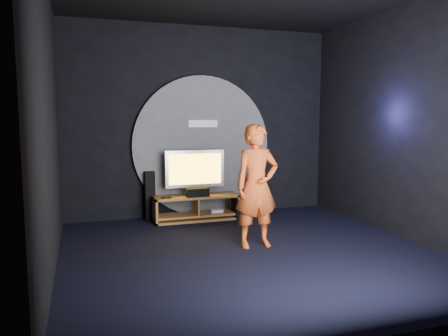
# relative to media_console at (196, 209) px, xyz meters

# --- Properties ---
(floor) EXTENTS (5.00, 5.00, 0.00)m
(floor) POSITION_rel_media_console_xyz_m (0.22, -2.05, -0.19)
(floor) COLOR black
(floor) RESTS_ON ground
(back_wall) EXTENTS (5.00, 0.04, 3.50)m
(back_wall) POSITION_rel_media_console_xyz_m (0.22, 0.45, 1.56)
(back_wall) COLOR black
(back_wall) RESTS_ON ground
(front_wall) EXTENTS (5.00, 0.04, 3.50)m
(front_wall) POSITION_rel_media_console_xyz_m (0.22, -4.55, 1.56)
(front_wall) COLOR black
(front_wall) RESTS_ON ground
(left_wall) EXTENTS (0.04, 5.00, 3.50)m
(left_wall) POSITION_rel_media_console_xyz_m (-2.28, -2.05, 1.56)
(left_wall) COLOR black
(left_wall) RESTS_ON ground
(right_wall) EXTENTS (0.04, 5.00, 3.50)m
(right_wall) POSITION_rel_media_console_xyz_m (2.72, -2.05, 1.56)
(right_wall) COLOR black
(right_wall) RESTS_ON ground
(wall_disc_panel) EXTENTS (2.60, 0.11, 2.60)m
(wall_disc_panel) POSITION_rel_media_console_xyz_m (0.22, 0.39, 1.11)
(wall_disc_panel) COLOR #515156
(wall_disc_panel) RESTS_ON ground
(media_console) EXTENTS (1.52, 0.45, 0.45)m
(media_console) POSITION_rel_media_console_xyz_m (0.00, 0.00, 0.00)
(media_console) COLOR olive
(media_console) RESTS_ON ground
(tv) EXTENTS (1.07, 0.22, 0.80)m
(tv) POSITION_rel_media_console_xyz_m (-0.01, 0.07, 0.70)
(tv) COLOR #AEAEB5
(tv) RESTS_ON media_console
(center_speaker) EXTENTS (0.40, 0.15, 0.15)m
(center_speaker) POSITION_rel_media_console_xyz_m (-0.01, -0.12, 0.33)
(center_speaker) COLOR black
(center_speaker) RESTS_ON media_console
(remote) EXTENTS (0.18, 0.05, 0.02)m
(remote) POSITION_rel_media_console_xyz_m (-0.57, -0.12, 0.27)
(remote) COLOR black
(remote) RESTS_ON media_console
(tower_speaker_left) EXTENTS (0.18, 0.19, 0.88)m
(tower_speaker_left) POSITION_rel_media_console_xyz_m (-0.79, 0.30, 0.24)
(tower_speaker_left) COLOR black
(tower_speaker_left) RESTS_ON ground
(tower_speaker_right) EXTENTS (0.18, 0.19, 0.88)m
(tower_speaker_right) POSITION_rel_media_console_xyz_m (1.06, -0.24, 0.24)
(tower_speaker_right) COLOR black
(tower_speaker_right) RESTS_ON ground
(subwoofer) EXTENTS (0.33, 0.33, 0.36)m
(subwoofer) POSITION_rel_media_console_xyz_m (0.84, -0.10, -0.01)
(subwoofer) COLOR black
(subwoofer) RESTS_ON ground
(player) EXTENTS (0.64, 0.42, 1.75)m
(player) POSITION_rel_media_console_xyz_m (0.42, -1.81, 0.68)
(player) COLOR #C64A1B
(player) RESTS_ON ground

